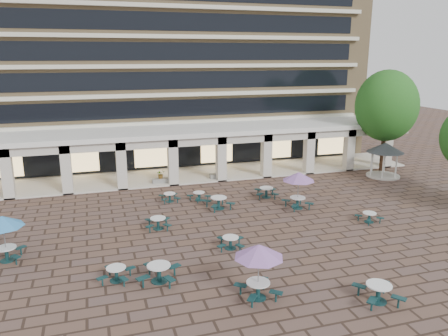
{
  "coord_description": "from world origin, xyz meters",
  "views": [
    {
      "loc": [
        -8.38,
        -22.83,
        10.63
      ],
      "look_at": [
        -0.49,
        3.0,
        3.65
      ],
      "focal_mm": 35.0,
      "sensor_mm": 36.0,
      "label": 1
    }
  ],
  "objects": [
    {
      "name": "ground",
      "position": [
        0.0,
        0.0,
        0.0
      ],
      "size": [
        120.0,
        120.0,
        0.0
      ],
      "primitive_type": "plane",
      "color": "brown",
      "rests_on": "ground"
    },
    {
      "name": "apartment_building",
      "position": [
        0.0,
        25.47,
        12.6
      ],
      "size": [
        40.0,
        15.5,
        25.2
      ],
      "color": "tan",
      "rests_on": "ground"
    },
    {
      "name": "retail_arcade",
      "position": [
        0.0,
        14.8,
        3.0
      ],
      "size": [
        42.0,
        6.6,
        4.4
      ],
      "color": "white",
      "rests_on": "ground"
    },
    {
      "name": "picnic_table_0",
      "position": [
        -5.8,
        -3.62,
        0.52
      ],
      "size": [
        2.34,
        2.34,
        0.87
      ],
      "rotation": [
        0.0,
        0.0,
        -0.37
      ],
      "color": "#123537",
      "rests_on": "ground"
    },
    {
      "name": "picnic_table_1",
      "position": [
        -7.77,
        -2.95,
        0.43
      ],
      "size": [
        1.93,
        1.93,
        0.71
      ],
      "rotation": [
        0.0,
        0.0,
        -0.36
      ],
      "color": "#123537",
      "rests_on": "ground"
    },
    {
      "name": "picnic_table_2",
      "position": [
        3.23,
        -8.26,
        0.5
      ],
      "size": [
        2.07,
        2.07,
        0.84
      ],
      "rotation": [
        0.0,
        0.0,
        -0.14
      ],
      "color": "#123537",
      "rests_on": "ground"
    },
    {
      "name": "picnic_table_4",
      "position": [
        -13.23,
        0.93,
        2.15
      ],
      "size": [
        2.19,
        2.19,
        2.53
      ],
      "rotation": [
        0.0,
        0.0,
        -0.08
      ],
      "color": "#123537",
      "rests_on": "ground"
    },
    {
      "name": "picnic_table_5",
      "position": [
        -1.35,
        -1.08,
        0.42
      ],
      "size": [
        1.84,
        1.84,
        0.7
      ],
      "rotation": [
        0.0,
        0.0,
        -0.28
      ],
      "color": "#123537",
      "rests_on": "ground"
    },
    {
      "name": "picnic_table_6",
      "position": [
        -1.77,
        -6.42,
        2.2
      ],
      "size": [
        2.25,
        2.25,
        2.6
      ],
      "rotation": [
        0.0,
        0.0,
        0.1
      ],
      "color": "#123537",
      "rests_on": "ground"
    },
    {
      "name": "picnic_table_7",
      "position": [
        8.61,
        0.11,
        0.39
      ],
      "size": [
        1.62,
        1.62,
        0.66
      ],
      "rotation": [
        0.0,
        0.0,
        0.14
      ],
      "color": "#123537",
      "rests_on": "ground"
    },
    {
      "name": "picnic_table_8",
      "position": [
        -3.21,
        8.06,
        0.39
      ],
      "size": [
        1.52,
        1.52,
        0.66
      ],
      "rotation": [
        0.0,
        0.0,
        0.03
      ],
      "color": "#123537",
      "rests_on": "ground"
    },
    {
      "name": "picnic_table_9",
      "position": [
        -1.03,
        7.71,
        0.39
      ],
      "size": [
        1.78,
        1.78,
        0.65
      ],
      "rotation": [
        0.0,
        0.0,
        0.4
      ],
      "color": "#123537",
      "rests_on": "ground"
    },
    {
      "name": "picnic_table_10",
      "position": [
        -0.13,
        5.51,
        0.52
      ],
      "size": [
        2.16,
        2.16,
        0.86
      ],
      "rotation": [
        0.0,
        0.0,
        0.17
      ],
      "color": "#123537",
      "rests_on": "ground"
    },
    {
      "name": "picnic_table_11",
      "position": [
        5.31,
        3.96,
        2.26
      ],
      "size": [
        2.3,
        2.3,
        2.66
      ],
      "rotation": [
        0.0,
        0.0,
        0.07
      ],
      "color": "#123537",
      "rests_on": "ground"
    },
    {
      "name": "picnic_table_12",
      "position": [
        -4.84,
        3.04,
        0.44
      ],
      "size": [
        1.77,
        1.77,
        0.74
      ],
      "rotation": [
        0.0,
        0.0,
        -0.1
      ],
      "color": "#123537",
      "rests_on": "ground"
    },
    {
      "name": "picnic_table_13",
      "position": [
        4.12,
        6.91,
        0.47
      ],
      "size": [
        2.04,
        2.04,
        0.79
      ],
      "rotation": [
        0.0,
        0.0,
        -0.25
      ],
      "color": "#123537",
      "rests_on": "ground"
    },
    {
      "name": "gazebo",
      "position": [
        16.53,
        9.4,
        2.32
      ],
      "size": [
        3.31,
        3.31,
        3.08
      ],
      "rotation": [
        0.0,
        0.0,
        -0.17
      ],
      "color": "beige",
      "rests_on": "ground"
    },
    {
      "name": "tree_east_c",
      "position": [
        17.57,
        11.14,
        6.17
      ],
      "size": [
        5.67,
        5.67,
        9.44
      ],
      "color": "#3B2517",
      "rests_on": "ground"
    },
    {
      "name": "planter_left",
      "position": [
        -3.1,
        12.9,
        0.51
      ],
      "size": [
        1.5,
        0.83,
        1.26
      ],
      "color": "gray",
      "rests_on": "ground"
    },
    {
      "name": "planter_right",
      "position": [
        1.98,
        12.9,
        0.45
      ],
      "size": [
        1.5,
        0.6,
        1.18
      ],
      "color": "gray",
      "rests_on": "ground"
    }
  ]
}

